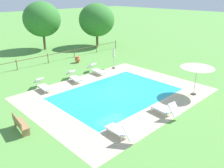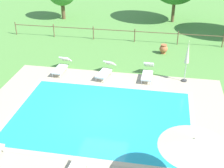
% 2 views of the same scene
% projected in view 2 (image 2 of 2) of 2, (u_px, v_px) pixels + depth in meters
% --- Properties ---
extents(ground_plane, '(160.00, 160.00, 0.00)m').
position_uv_depth(ground_plane, '(101.00, 116.00, 14.69)').
color(ground_plane, '#599342').
extents(pool_deck_paving, '(12.37, 9.75, 0.01)m').
position_uv_depth(pool_deck_paving, '(101.00, 116.00, 14.69)').
color(pool_deck_paving, '#BCAD8E').
rests_on(pool_deck_paving, ground).
extents(swimming_pool_water, '(8.51, 5.89, 0.01)m').
position_uv_depth(swimming_pool_water, '(101.00, 116.00, 14.69)').
color(swimming_pool_water, '#23A8C1').
rests_on(swimming_pool_water, ground).
extents(pool_coping_rim, '(8.99, 6.37, 0.01)m').
position_uv_depth(pool_coping_rim, '(101.00, 116.00, 14.69)').
color(pool_coping_rim, beige).
rests_on(pool_coping_rim, ground).
extents(sun_lounger_north_near_steps, '(0.65, 2.00, 0.86)m').
position_uv_depth(sun_lounger_north_near_steps, '(148.00, 72.00, 18.06)').
color(sun_lounger_north_near_steps, white).
rests_on(sun_lounger_north_near_steps, ground).
extents(sun_lounger_north_far, '(0.74, 2.03, 0.85)m').
position_uv_depth(sun_lounger_north_far, '(61.00, 66.00, 18.81)').
color(sun_lounger_north_far, white).
rests_on(sun_lounger_north_far, ground).
extents(sun_lounger_south_near_corner, '(0.99, 2.08, 0.83)m').
position_uv_depth(sun_lounger_south_near_corner, '(105.00, 70.00, 18.30)').
color(sun_lounger_south_near_corner, white).
rests_on(sun_lounger_south_near_corner, ground).
extents(patio_umbrella_open_foreground, '(2.32, 2.32, 2.41)m').
position_uv_depth(patio_umbrella_open_foreground, '(194.00, 143.00, 9.59)').
color(patio_umbrella_open_foreground, '#383838').
rests_on(patio_umbrella_open_foreground, ground).
extents(patio_umbrella_closed_row_west, '(0.32, 0.32, 2.54)m').
position_uv_depth(patio_umbrella_closed_row_west, '(187.00, 55.00, 17.08)').
color(patio_umbrella_closed_row_west, '#383838').
rests_on(patio_umbrella_closed_row_west, ground).
extents(terracotta_urn_near_fence, '(0.58, 0.58, 0.68)m').
position_uv_depth(terracotta_urn_near_fence, '(164.00, 49.00, 21.38)').
color(terracotta_urn_near_fence, '#B7663D').
rests_on(terracotta_urn_near_fence, ground).
extents(perimeter_fence, '(19.81, 0.08, 1.05)m').
position_uv_depth(perimeter_fence, '(135.00, 33.00, 23.27)').
color(perimeter_fence, brown).
rests_on(perimeter_fence, ground).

